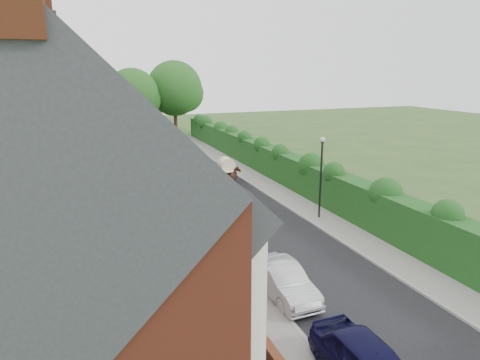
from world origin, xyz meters
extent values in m
plane|color=#2D4C1E|center=(0.00, 0.00, 0.00)|extent=(140.00, 140.00, 0.00)
cube|color=black|center=(-0.50, 11.00, 0.01)|extent=(6.00, 58.00, 0.02)
cube|color=gray|center=(3.60, 11.00, 0.06)|extent=(2.20, 58.00, 0.12)
cube|color=gray|center=(-4.35, 11.00, 0.06)|extent=(1.70, 58.00, 0.12)
cube|color=#979791|center=(2.55, 11.00, 0.07)|extent=(0.18, 58.00, 0.13)
cube|color=#979791|center=(-3.55, 11.00, 0.07)|extent=(0.18, 58.00, 0.13)
cube|color=#133E15|center=(5.40, 11.00, 1.25)|extent=(1.50, 58.00, 2.50)
cube|color=maroon|center=(-11.00, 10.00, 3.25)|extent=(8.00, 40.00, 6.50)
cube|color=#292D31|center=(-11.00, 10.00, 6.50)|extent=(8.00, 40.20, 8.00)
cube|color=white|center=(-6.65, -8.10, 2.60)|extent=(0.70, 2.40, 5.20)
cube|color=black|center=(-6.28, -8.10, 1.40)|extent=(0.06, 1.80, 1.60)
cube|color=black|center=(-6.28, -8.10, 3.80)|extent=(0.06, 1.80, 1.60)
cube|color=#292D31|center=(-6.80, -8.10, 5.60)|extent=(1.70, 2.60, 1.70)
cube|color=#3F2D2D|center=(-6.96, -6.00, 1.05)|extent=(0.08, 0.90, 2.10)
cube|color=white|center=(-6.95, -6.10, 4.40)|extent=(0.12, 1.20, 1.60)
cube|color=white|center=(-6.65, -3.10, 2.60)|extent=(0.70, 2.40, 5.20)
cube|color=black|center=(-6.28, -3.10, 1.40)|extent=(0.06, 1.80, 1.60)
cube|color=black|center=(-6.28, -3.10, 3.80)|extent=(0.06, 1.80, 1.60)
cube|color=#292D31|center=(-6.80, -3.10, 5.60)|extent=(1.70, 2.60, 1.70)
cube|color=#3F2D2D|center=(-6.96, -1.00, 1.05)|extent=(0.08, 0.90, 2.10)
cube|color=white|center=(-6.95, -1.10, 4.40)|extent=(0.12, 1.20, 1.60)
cube|color=white|center=(-6.65, 1.90, 2.60)|extent=(0.70, 2.40, 5.20)
cube|color=black|center=(-6.28, 1.90, 1.40)|extent=(0.06, 1.80, 1.60)
cube|color=black|center=(-6.28, 1.90, 3.80)|extent=(0.06, 1.80, 1.60)
cube|color=#292D31|center=(-6.80, 1.90, 5.60)|extent=(1.70, 2.60, 1.70)
cube|color=#3F2D2D|center=(-6.96, 4.00, 1.05)|extent=(0.08, 0.90, 2.10)
cube|color=white|center=(-6.95, 3.90, 4.40)|extent=(0.12, 1.20, 1.60)
cube|color=white|center=(-6.65, 6.90, 2.60)|extent=(0.70, 2.40, 5.20)
cube|color=black|center=(-6.28, 6.90, 1.40)|extent=(0.06, 1.80, 1.60)
cube|color=black|center=(-6.28, 6.90, 3.80)|extent=(0.06, 1.80, 1.60)
cube|color=#292D31|center=(-6.80, 6.90, 5.60)|extent=(1.70, 2.60, 1.70)
cube|color=#3F2D2D|center=(-6.96, 9.00, 1.05)|extent=(0.08, 0.90, 2.10)
cube|color=white|center=(-6.95, 8.90, 4.40)|extent=(0.12, 1.20, 1.60)
cube|color=white|center=(-6.65, 11.90, 2.60)|extent=(0.70, 2.40, 5.20)
cube|color=black|center=(-6.28, 11.90, 1.40)|extent=(0.06, 1.80, 1.60)
cube|color=black|center=(-6.28, 11.90, 3.80)|extent=(0.06, 1.80, 1.60)
cube|color=#292D31|center=(-6.80, 11.90, 5.60)|extent=(1.70, 2.60, 1.70)
cube|color=#3F2D2D|center=(-6.96, 14.00, 1.05)|extent=(0.08, 0.90, 2.10)
cube|color=white|center=(-6.95, 13.90, 4.40)|extent=(0.12, 1.20, 1.60)
cube|color=white|center=(-6.65, 16.90, 2.60)|extent=(0.70, 2.40, 5.20)
cube|color=black|center=(-6.28, 16.90, 1.40)|extent=(0.06, 1.80, 1.60)
cube|color=black|center=(-6.28, 16.90, 3.80)|extent=(0.06, 1.80, 1.60)
cube|color=#292D31|center=(-6.80, 16.90, 5.60)|extent=(1.70, 2.60, 1.70)
cube|color=#3F2D2D|center=(-6.96, 19.00, 1.05)|extent=(0.08, 0.90, 2.10)
cube|color=white|center=(-6.95, 18.90, 4.40)|extent=(0.12, 1.20, 1.60)
cube|color=white|center=(-6.65, 21.90, 2.60)|extent=(0.70, 2.40, 5.20)
cube|color=black|center=(-6.28, 21.90, 1.40)|extent=(0.06, 1.80, 1.60)
cube|color=black|center=(-6.28, 21.90, 3.80)|extent=(0.06, 1.80, 1.60)
cube|color=#292D31|center=(-6.80, 21.90, 5.60)|extent=(1.70, 2.60, 1.70)
cube|color=#3F2D2D|center=(-6.96, 24.00, 1.05)|extent=(0.08, 0.90, 2.10)
cube|color=white|center=(-6.95, 23.90, 4.40)|extent=(0.12, 1.20, 1.60)
cube|color=white|center=(-6.65, 26.90, 2.60)|extent=(0.70, 2.40, 5.20)
cube|color=black|center=(-6.28, 26.90, 1.40)|extent=(0.06, 1.80, 1.60)
cube|color=black|center=(-6.28, 26.90, 3.80)|extent=(0.06, 1.80, 1.60)
cube|color=#292D31|center=(-6.80, 26.90, 5.60)|extent=(1.70, 2.60, 1.70)
cube|color=#3F2D2D|center=(-6.96, 29.00, 1.05)|extent=(0.08, 0.90, 2.10)
cube|color=white|center=(-6.95, 28.90, 4.40)|extent=(0.12, 1.20, 1.60)
cube|color=brown|center=(-11.00, -5.00, 10.30)|extent=(0.90, 0.50, 1.60)
cube|color=brown|center=(-11.00, 0.00, 10.30)|extent=(0.90, 0.50, 1.60)
cylinder|color=#AA5633|center=(-11.20, 0.00, 11.25)|extent=(0.20, 0.20, 0.50)
cylinder|color=#AA5633|center=(-10.80, 0.00, 11.25)|extent=(0.20, 0.20, 0.50)
cube|color=brown|center=(-11.00, 5.00, 10.30)|extent=(0.90, 0.50, 1.60)
cylinder|color=#AA5633|center=(-11.20, 5.00, 11.25)|extent=(0.20, 0.20, 0.50)
cylinder|color=#AA5633|center=(-10.80, 5.00, 11.25)|extent=(0.20, 0.20, 0.50)
cube|color=brown|center=(-11.00, 10.00, 10.30)|extent=(0.90, 0.50, 1.60)
cylinder|color=#AA5633|center=(-11.20, 10.00, 11.25)|extent=(0.20, 0.20, 0.50)
cylinder|color=#AA5633|center=(-10.80, 10.00, 11.25)|extent=(0.20, 0.20, 0.50)
cube|color=brown|center=(-11.00, 15.00, 10.30)|extent=(0.90, 0.50, 1.60)
cylinder|color=#AA5633|center=(-11.20, 15.00, 11.25)|extent=(0.20, 0.20, 0.50)
cylinder|color=#AA5633|center=(-10.80, 15.00, 11.25)|extent=(0.20, 0.20, 0.50)
cube|color=brown|center=(-11.00, 20.00, 10.30)|extent=(0.90, 0.50, 1.60)
cylinder|color=#AA5633|center=(-11.20, 20.00, 11.25)|extent=(0.20, 0.20, 0.50)
cylinder|color=#AA5633|center=(-10.80, 20.00, 11.25)|extent=(0.20, 0.20, 0.50)
cube|color=brown|center=(-11.00, 25.00, 10.30)|extent=(0.90, 0.50, 1.60)
cylinder|color=#AA5633|center=(-11.20, 25.00, 11.25)|extent=(0.20, 0.20, 0.50)
cylinder|color=#AA5633|center=(-10.80, 25.00, 11.25)|extent=(0.20, 0.20, 0.50)
cube|color=brown|center=(-11.00, 30.00, 10.30)|extent=(0.90, 0.50, 1.60)
cylinder|color=#AA5633|center=(-11.20, 30.00, 11.25)|extent=(0.20, 0.20, 0.50)
cylinder|color=#AA5633|center=(-10.80, 30.00, 11.25)|extent=(0.20, 0.20, 0.50)
cube|color=brown|center=(-5.35, -7.50, 0.45)|extent=(0.30, 4.70, 0.90)
cube|color=brown|center=(-5.35, -2.50, 0.45)|extent=(0.30, 4.70, 0.90)
cube|color=brown|center=(-5.35, 2.50, 0.45)|extent=(0.30, 4.70, 0.90)
cube|color=brown|center=(-5.35, 7.50, 0.45)|extent=(0.30, 4.70, 0.90)
cube|color=brown|center=(-5.35, 12.50, 0.45)|extent=(0.30, 4.70, 0.90)
cube|color=brown|center=(-5.35, 17.50, 0.45)|extent=(0.30, 4.70, 0.90)
cube|color=brown|center=(-5.35, 22.50, 0.45)|extent=(0.30, 4.70, 0.90)
cube|color=brown|center=(-5.35, 27.50, 0.45)|extent=(0.30, 4.70, 0.90)
cube|color=brown|center=(-5.35, -5.00, 0.55)|extent=(0.35, 0.35, 1.10)
cube|color=brown|center=(-5.35, 0.00, 0.55)|extent=(0.35, 0.35, 1.10)
cube|color=brown|center=(-5.35, 5.00, 0.55)|extent=(0.35, 0.35, 1.10)
cube|color=brown|center=(-5.35, 10.00, 0.55)|extent=(0.35, 0.35, 1.10)
cube|color=brown|center=(-5.35, 15.00, 0.55)|extent=(0.35, 0.35, 1.10)
cube|color=brown|center=(-5.35, 20.00, 0.55)|extent=(0.35, 0.35, 1.10)
cube|color=brown|center=(-5.35, 25.00, 0.55)|extent=(0.35, 0.35, 1.10)
cube|color=brown|center=(-5.35, 30.00, 0.55)|extent=(0.35, 0.35, 1.10)
cylinder|color=black|center=(3.40, 4.00, 2.40)|extent=(0.12, 0.12, 4.80)
cylinder|color=black|center=(3.40, 4.00, 4.85)|extent=(0.20, 0.20, 0.10)
sphere|color=silver|center=(3.40, 4.00, 5.00)|extent=(0.32, 0.32, 0.32)
cylinder|color=#332316|center=(-3.00, 40.00, 2.38)|extent=(0.50, 0.50, 4.75)
sphere|color=#25501A|center=(-3.00, 40.00, 5.89)|extent=(6.80, 6.80, 6.80)
sphere|color=#25501A|center=(-1.64, 40.30, 5.23)|extent=(4.76, 4.76, 4.76)
cylinder|color=#332316|center=(3.00, 42.00, 2.62)|extent=(0.50, 0.50, 5.25)
sphere|color=#25501A|center=(3.00, 42.00, 6.51)|extent=(7.60, 7.60, 7.60)
sphere|color=#25501A|center=(4.52, 42.30, 5.78)|extent=(5.32, 5.32, 5.32)
cylinder|color=#332316|center=(-9.00, 43.00, 2.75)|extent=(0.50, 0.50, 5.50)
sphere|color=#25501A|center=(-9.00, 43.00, 6.82)|extent=(8.00, 8.00, 8.00)
sphere|color=#25501A|center=(-7.40, 43.30, 6.05)|extent=(5.60, 5.60, 5.60)
imported|color=#A9A9AE|center=(-2.92, -3.55, 0.69)|extent=(1.58, 4.24, 1.38)
imported|color=#9FA2A6|center=(-2.44, 5.00, 0.71)|extent=(3.43, 5.51, 1.42)
imported|color=white|center=(-2.29, 7.02, 0.69)|extent=(2.37, 4.91, 1.38)
imported|color=#113A18|center=(-2.15, 16.05, 0.77)|extent=(2.38, 4.73, 1.55)
imported|color=maroon|center=(-2.03, 18.52, 0.68)|extent=(1.92, 4.28, 1.36)
imported|color=tan|center=(-2.19, 24.95, 0.64)|extent=(3.00, 4.96, 1.29)
imported|color=slate|center=(-2.75, 33.00, 0.64)|extent=(1.84, 4.40, 1.27)
imported|color=black|center=(-3.00, 38.60, 0.66)|extent=(2.16, 4.07, 1.32)
imported|color=#512C1D|center=(1.04, 12.67, 0.79)|extent=(1.56, 2.05, 1.57)
cube|color=black|center=(1.04, 14.67, 0.79)|extent=(1.12, 1.86, 0.47)
cylinder|color=#F4EABD|center=(1.04, 14.67, 1.44)|extent=(1.21, 1.16, 1.21)
cube|color=#F4EABD|center=(1.04, 14.67, 1.02)|extent=(1.23, 1.91, 0.04)
cylinder|color=black|center=(0.43, 15.23, 0.42)|extent=(0.07, 0.84, 0.84)
cylinder|color=black|center=(1.64, 15.23, 0.42)|extent=(0.07, 0.84, 0.84)
cylinder|color=black|center=(0.71, 13.64, 0.84)|extent=(0.06, 1.68, 0.06)
cylinder|color=black|center=(1.36, 13.64, 0.84)|extent=(0.06, 1.68, 0.06)
imported|color=black|center=(-1.91, 36.70, 0.69)|extent=(1.77, 4.30, 1.39)
camera|label=1|loc=(-10.26, -17.77, 9.06)|focal=32.00mm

